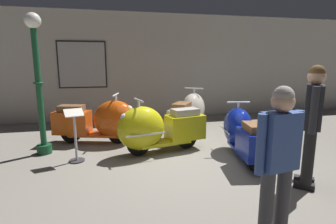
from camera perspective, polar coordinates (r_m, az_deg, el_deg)
The scene contains 10 objects.
ground_plane at distance 4.79m, azimuth 5.14°, elevation -11.15°, with size 60.00×60.00×0.00m, color slate.
showroom_back_wall at distance 8.50m, azimuth -3.61°, elevation 9.78°, with size 18.00×0.24×3.27m.
scooter_0 at distance 5.98m, azimuth -14.14°, elevation -1.90°, with size 1.88×0.98×1.11m.
scooter_1 at distance 5.17m, azimuth -2.82°, elevation -3.59°, with size 1.87×0.87×1.10m.
scooter_2 at distance 6.72m, azimuth 4.78°, elevation -0.15°, with size 1.46×1.81×1.12m.
scooter_3 at distance 5.22m, azimuth 15.73°, elevation -4.30°, with size 0.77×1.72×1.02m.
lamppost at distance 5.56m, azimuth -26.37°, elevation 6.57°, with size 0.29×0.29×2.67m.
visitor_0 at distance 2.74m, azimuth 22.82°, elevation -8.71°, with size 0.53×0.30×1.58m.
visitor_1 at distance 4.19m, azimuth 28.79°, elevation -1.20°, with size 0.44×0.48×1.75m.
info_stanchion at distance 5.04m, azimuth -19.40°, elevation -5.83°, with size 0.37×0.30×0.96m.
Camera 1 is at (-1.40, -4.21, 1.79)m, focal length 28.11 mm.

